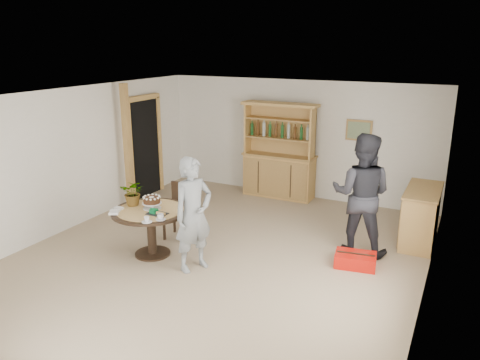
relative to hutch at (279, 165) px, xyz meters
name	(u,v)px	position (x,y,z in m)	size (l,w,h in m)	color
ground	(219,257)	(0.30, -3.24, -0.69)	(7.00, 7.00, 0.00)	tan
room_shell	(218,149)	(0.30, -3.23, 1.05)	(6.04, 7.04, 2.52)	white
doorway	(144,146)	(-2.63, -1.24, 0.42)	(0.13, 1.10, 2.18)	black
pine_post	(128,148)	(-2.40, -2.04, 0.56)	(0.12, 0.12, 2.50)	tan
hutch	(279,165)	(0.00, 0.00, 0.00)	(1.62, 0.54, 2.04)	#DEA65E
sideboard	(421,216)	(3.04, -1.24, -0.22)	(0.54, 1.26, 0.94)	#DEA65E
dining_table	(151,219)	(-0.69, -3.63, -0.08)	(1.20, 1.20, 0.76)	black
dining_chair	(180,207)	(-0.70, -2.80, -0.15)	(0.46, 0.46, 0.95)	black
birthday_cake	(152,201)	(-0.69, -3.58, 0.19)	(0.30, 0.30, 0.20)	white
flower_vase	(133,192)	(-1.04, -3.58, 0.28)	(0.38, 0.33, 0.42)	#3F7233
gift_tray	(157,213)	(-0.47, -3.76, 0.10)	(0.30, 0.20, 0.08)	black
coffee_cup_a	(161,217)	(-0.29, -3.91, 0.11)	(0.15, 0.15, 0.09)	silver
coffee_cup_b	(147,220)	(-0.41, -4.08, 0.11)	(0.15, 0.15, 0.08)	silver
napkins	(116,211)	(-1.10, -3.95, 0.09)	(0.24, 0.33, 0.03)	white
teen_boy	(193,215)	(0.16, -3.73, 0.16)	(0.62, 0.41, 1.71)	gray
adult_person	(361,194)	(2.20, -2.07, 0.28)	(0.94, 0.73, 1.94)	black
red_suitcase	(355,260)	(2.29, -2.60, -0.59)	(0.66, 0.49, 0.21)	red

